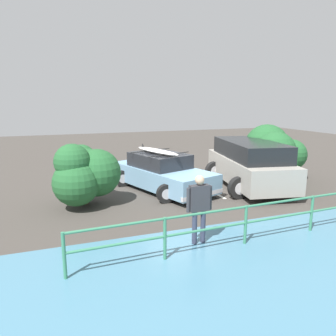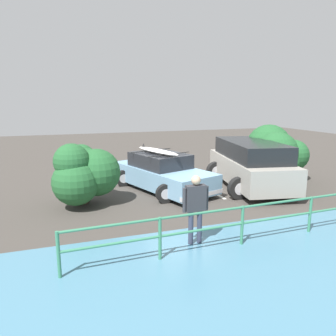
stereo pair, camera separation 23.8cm
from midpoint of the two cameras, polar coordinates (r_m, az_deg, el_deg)
ground_plane at (r=12.82m, az=2.45°, el=-3.29°), size 44.00×44.00×0.02m
parking_stripe at (r=12.98m, az=6.51°, el=-3.11°), size 0.12×3.72×0.00m
sedan_car at (r=12.26m, az=-0.48°, el=-0.80°), size 3.22×4.74×1.65m
suv_car at (r=12.92m, az=14.66°, el=0.72°), size 3.19×5.03×1.79m
person_bystander at (r=7.62m, az=5.72°, el=-6.12°), size 0.64×0.22×1.64m
railing_fence at (r=7.86m, az=13.69°, el=-8.54°), size 8.18×0.40×0.94m
bush_near_left at (r=10.66m, az=-13.67°, el=-0.83°), size 2.16×2.07×2.04m
bush_near_right at (r=14.43m, az=18.91°, el=2.71°), size 2.28×2.55×2.31m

